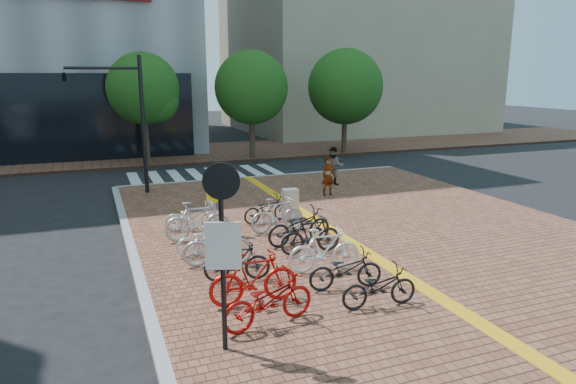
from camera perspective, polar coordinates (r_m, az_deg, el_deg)
name	(u,v)px	position (r m, az deg, el deg)	size (l,w,h in m)	color
ground	(308,275)	(13.05, 2.29, -9.21)	(120.00, 120.00, 0.00)	black
sidewalk	(568,346)	(11.04, 28.67, -14.76)	(14.00, 34.00, 0.15)	brown
tactile_strip	(526,352)	(10.31, 24.97, -15.84)	(0.40, 34.00, 0.01)	orange
kerb_north	(267,177)	(24.85, -2.38, 1.67)	(14.00, 0.25, 0.15)	gray
far_sidewalk	(174,154)	(32.80, -12.51, 4.12)	(70.00, 8.00, 0.15)	brown
building_beige	(351,28)	(48.93, 7.04, 17.60)	(20.00, 18.00, 18.00)	gray
crosswalk	(207,175)	(26.10, -9.01, 1.91)	(7.50, 4.00, 0.01)	silver
street_trees	(269,89)	(30.20, -2.13, 11.35)	(16.20, 4.60, 6.35)	#38281E
bike_0	(268,300)	(10.10, -2.20, -11.93)	(0.69, 1.97, 1.03)	#A60F0B
bike_1	(254,278)	(10.98, -3.83, -9.51)	(0.54, 1.93, 1.16)	red
bike_2	(237,262)	(12.21, -5.68, -7.72)	(0.44, 1.57, 0.94)	black
bike_3	(218,245)	(13.18, -7.81, -5.90)	(0.51, 1.79, 1.08)	#AAAAAF
bike_4	(206,239)	(14.05, -9.08, -5.19)	(0.58, 1.66, 0.87)	silver
bike_5	(197,220)	(15.30, -10.03, -3.13)	(0.55, 1.94, 1.17)	#B5B5BA
bike_6	(192,217)	(16.31, -10.63, -2.71)	(0.58, 1.65, 0.87)	silver
bike_7	(379,287)	(11.04, 10.09, -10.34)	(0.59, 1.68, 0.88)	black
bike_8	(346,270)	(11.80, 6.42, -8.58)	(0.60, 1.73, 0.91)	black
bike_9	(324,250)	(12.72, 4.07, -6.43)	(0.52, 1.85, 1.11)	white
bike_10	(311,235)	(13.94, 2.54, -4.79)	(0.49, 1.75, 1.05)	black
bike_11	(299,226)	(14.71, 1.27, -3.81)	(0.70, 2.02, 1.06)	black
bike_12	(278,215)	(15.85, -1.16, -2.53)	(0.51, 1.81, 1.09)	#ADADB2
bike_13	(267,209)	(16.91, -2.37, -1.90)	(0.59, 1.69, 0.89)	black
pedestrian_a	(328,176)	(20.71, 4.49, 1.78)	(0.57, 0.37, 1.56)	gray
pedestrian_b	(334,166)	(22.58, 5.13, 2.86)	(0.82, 0.64, 1.69)	#525668
utility_box	(290,205)	(17.04, 0.24, -1.44)	(0.49, 0.36, 1.08)	#AEAEB3
yellow_sign	(214,195)	(15.61, -8.18, -0.33)	(0.48, 0.11, 1.76)	#B7B7BC
notice_sign	(222,235)	(8.71, -7.30, -4.80)	(0.60, 0.25, 3.37)	black
traffic_light_pole	(108,100)	(21.43, -19.39, 9.64)	(2.96, 1.14, 5.52)	black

